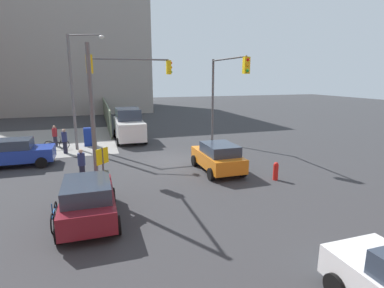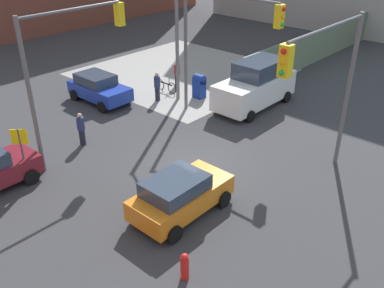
{
  "view_description": "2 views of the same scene",
  "coord_description": "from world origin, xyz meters",
  "px_view_note": "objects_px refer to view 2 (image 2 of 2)",
  "views": [
    {
      "loc": [
        -17.56,
        4.38,
        5.15
      ],
      "look_at": [
        -0.8,
        -1.06,
        1.21
      ],
      "focal_mm": 28.0,
      "sensor_mm": 36.0,
      "label": 1
    },
    {
      "loc": [
        -11.9,
        -10.69,
        9.69
      ],
      "look_at": [
        -1.03,
        -0.92,
        1.83
      ],
      "focal_mm": 40.0,
      "sensor_mm": 36.0,
      "label": 2
    }
  ],
  "objects_px": {
    "pedestrian_crossing": "(177,73)",
    "pedestrian_walking_north": "(81,129)",
    "traffic_signal_ne_corner": "(219,32)",
    "sedan_blue": "(99,88)",
    "fire_hydrant": "(185,266)",
    "mailbox_blue": "(199,85)",
    "traffic_signal_nw_corner": "(68,56)",
    "street_lamp_corner": "(179,20)",
    "pedestrian_waiting": "(157,86)",
    "traffic_signal_se_corner": "(328,74)",
    "van_white_delivery": "(256,85)",
    "coupe_orange": "(180,195)",
    "bicycle_leaning_on_fence": "(166,86)"
  },
  "relations": [
    {
      "from": "fire_hydrant",
      "to": "van_white_delivery",
      "type": "xyz_separation_m",
      "value": [
        12.36,
        6.0,
        0.79
      ]
    },
    {
      "from": "coupe_orange",
      "to": "van_white_delivery",
      "type": "bearing_deg",
      "value": 20.18
    },
    {
      "from": "traffic_signal_nw_corner",
      "to": "traffic_signal_ne_corner",
      "type": "height_order",
      "value": "same"
    },
    {
      "from": "traffic_signal_nw_corner",
      "to": "bicycle_leaning_on_fence",
      "type": "distance_m",
      "value": 9.6
    },
    {
      "from": "coupe_orange",
      "to": "bicycle_leaning_on_fence",
      "type": "xyz_separation_m",
      "value": [
        8.39,
        9.13,
        -0.5
      ]
    },
    {
      "from": "bicycle_leaning_on_fence",
      "to": "van_white_delivery",
      "type": "bearing_deg",
      "value": -71.93
    },
    {
      "from": "traffic_signal_se_corner",
      "to": "pedestrian_waiting",
      "type": "relative_size",
      "value": 3.77
    },
    {
      "from": "traffic_signal_ne_corner",
      "to": "fire_hydrant",
      "type": "relative_size",
      "value": 6.91
    },
    {
      "from": "coupe_orange",
      "to": "pedestrian_crossing",
      "type": "bearing_deg",
      "value": 44.21
    },
    {
      "from": "fire_hydrant",
      "to": "pedestrian_crossing",
      "type": "bearing_deg",
      "value": 44.51
    },
    {
      "from": "traffic_signal_ne_corner",
      "to": "sedan_blue",
      "type": "bearing_deg",
      "value": 111.7
    },
    {
      "from": "fire_hydrant",
      "to": "pedestrian_walking_north",
      "type": "xyz_separation_m",
      "value": [
        3.0,
        9.4,
        0.36
      ]
    },
    {
      "from": "mailbox_blue",
      "to": "pedestrian_crossing",
      "type": "height_order",
      "value": "pedestrian_crossing"
    },
    {
      "from": "traffic_signal_se_corner",
      "to": "van_white_delivery",
      "type": "relative_size",
      "value": 1.2
    },
    {
      "from": "street_lamp_corner",
      "to": "sedan_blue",
      "type": "bearing_deg",
      "value": 132.71
    },
    {
      "from": "mailbox_blue",
      "to": "coupe_orange",
      "type": "xyz_separation_m",
      "value": [
        -8.99,
        -6.93,
        0.08
      ]
    },
    {
      "from": "pedestrian_walking_north",
      "to": "pedestrian_crossing",
      "type": "bearing_deg",
      "value": -178.35
    },
    {
      "from": "traffic_signal_se_corner",
      "to": "pedestrian_waiting",
      "type": "bearing_deg",
      "value": 80.31
    },
    {
      "from": "traffic_signal_ne_corner",
      "to": "coupe_orange",
      "type": "height_order",
      "value": "traffic_signal_ne_corner"
    },
    {
      "from": "pedestrian_crossing",
      "to": "pedestrian_walking_north",
      "type": "xyz_separation_m",
      "value": [
        -8.8,
        -2.2,
        0.02
      ]
    },
    {
      "from": "sedan_blue",
      "to": "bicycle_leaning_on_fence",
      "type": "height_order",
      "value": "sedan_blue"
    },
    {
      "from": "sedan_blue",
      "to": "van_white_delivery",
      "type": "height_order",
      "value": "van_white_delivery"
    },
    {
      "from": "traffic_signal_se_corner",
      "to": "pedestrian_walking_north",
      "type": "xyz_separation_m",
      "value": [
        -4.32,
        9.7,
        -3.8
      ]
    },
    {
      "from": "street_lamp_corner",
      "to": "traffic_signal_nw_corner",
      "type": "bearing_deg",
      "value": -172.77
    },
    {
      "from": "sedan_blue",
      "to": "bicycle_leaning_on_fence",
      "type": "relative_size",
      "value": 2.23
    },
    {
      "from": "pedestrian_walking_north",
      "to": "mailbox_blue",
      "type": "bearing_deg",
      "value": 166.22
    },
    {
      "from": "sedan_blue",
      "to": "pedestrian_waiting",
      "type": "distance_m",
      "value": 3.39
    },
    {
      "from": "sedan_blue",
      "to": "pedestrian_waiting",
      "type": "relative_size",
      "value": 2.26
    },
    {
      "from": "street_lamp_corner",
      "to": "fire_hydrant",
      "type": "bearing_deg",
      "value": -136.09
    },
    {
      "from": "mailbox_blue",
      "to": "pedestrian_crossing",
      "type": "distance_m",
      "value": 2.47
    },
    {
      "from": "traffic_signal_nw_corner",
      "to": "pedestrian_waiting",
      "type": "relative_size",
      "value": 3.77
    },
    {
      "from": "van_white_delivery",
      "to": "pedestrian_walking_north",
      "type": "bearing_deg",
      "value": 160.04
    },
    {
      "from": "coupe_orange",
      "to": "bicycle_leaning_on_fence",
      "type": "bearing_deg",
      "value": 47.41
    },
    {
      "from": "coupe_orange",
      "to": "van_white_delivery",
      "type": "distance_m",
      "value": 10.82
    },
    {
      "from": "street_lamp_corner",
      "to": "pedestrian_waiting",
      "type": "height_order",
      "value": "street_lamp_corner"
    },
    {
      "from": "traffic_signal_nw_corner",
      "to": "traffic_signal_se_corner",
      "type": "bearing_deg",
      "value": -61.46
    },
    {
      "from": "traffic_signal_ne_corner",
      "to": "sedan_blue",
      "type": "xyz_separation_m",
      "value": [
        -2.66,
        6.68,
        -3.81
      ]
    },
    {
      "from": "sedan_blue",
      "to": "traffic_signal_se_corner",
      "type": "bearing_deg",
      "value": -87.96
    },
    {
      "from": "traffic_signal_ne_corner",
      "to": "coupe_orange",
      "type": "relative_size",
      "value": 1.66
    },
    {
      "from": "van_white_delivery",
      "to": "sedan_blue",
      "type": "bearing_deg",
      "value": 127.73
    },
    {
      "from": "traffic_signal_ne_corner",
      "to": "pedestrian_waiting",
      "type": "bearing_deg",
      "value": 94.04
    },
    {
      "from": "coupe_orange",
      "to": "bicycle_leaning_on_fence",
      "type": "height_order",
      "value": "coupe_orange"
    },
    {
      "from": "traffic_signal_ne_corner",
      "to": "pedestrian_crossing",
      "type": "bearing_deg",
      "value": 65.91
    },
    {
      "from": "sedan_blue",
      "to": "pedestrian_crossing",
      "type": "xyz_separation_m",
      "value": [
        4.96,
        -1.53,
        -0.02
      ]
    },
    {
      "from": "coupe_orange",
      "to": "van_white_delivery",
      "type": "height_order",
      "value": "van_white_delivery"
    },
    {
      "from": "mailbox_blue",
      "to": "pedestrian_walking_north",
      "type": "xyz_separation_m",
      "value": [
        -8.2,
        0.2,
        0.08
      ]
    },
    {
      "from": "sedan_blue",
      "to": "pedestrian_walking_north",
      "type": "xyz_separation_m",
      "value": [
        -3.84,
        -3.73,
        0.0
      ]
    },
    {
      "from": "mailbox_blue",
      "to": "bicycle_leaning_on_fence",
      "type": "xyz_separation_m",
      "value": [
        -0.6,
        2.2,
        -0.42
      ]
    },
    {
      "from": "traffic_signal_ne_corner",
      "to": "sedan_blue",
      "type": "height_order",
      "value": "traffic_signal_ne_corner"
    },
    {
      "from": "sedan_blue",
      "to": "fire_hydrant",
      "type": "bearing_deg",
      "value": -117.52
    }
  ]
}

